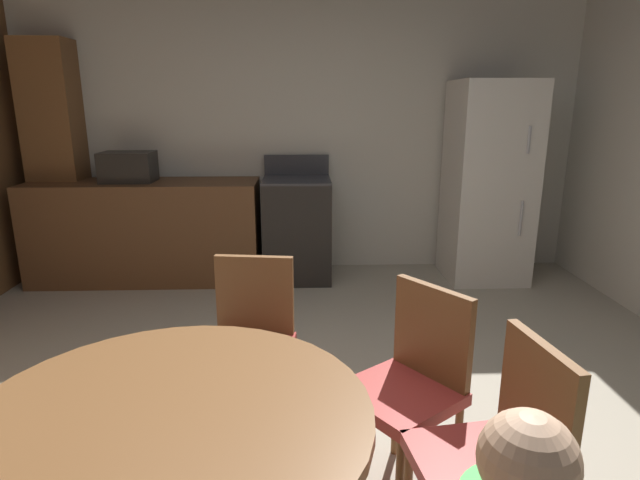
{
  "coord_description": "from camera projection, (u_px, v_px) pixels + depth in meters",
  "views": [
    {
      "loc": [
        -0.01,
        -1.94,
        1.59
      ],
      "look_at": [
        0.08,
        0.67,
        0.88
      ],
      "focal_mm": 29.09,
      "sensor_mm": 36.0,
      "label": 1
    }
  ],
  "objects": [
    {
      "name": "refrigerator",
      "position": [
        488.0,
        183.0,
        4.61
      ],
      "size": [
        0.68,
        0.68,
        1.76
      ],
      "color": "silver",
      "rests_on": "ground"
    },
    {
      "name": "chair_east",
      "position": [
        499.0,
        452.0,
        1.66
      ],
      "size": [
        0.45,
        0.45,
        0.87
      ],
      "rotation": [
        0.0,
        0.0,
        3.28
      ],
      "color": "brown",
      "rests_on": "ground"
    },
    {
      "name": "chair_north",
      "position": [
        251.0,
        337.0,
        2.46
      ],
      "size": [
        0.45,
        0.45,
        0.87
      ],
      "rotation": [
        0.0,
        0.0,
        4.59
      ],
      "color": "brown",
      "rests_on": "ground"
    },
    {
      "name": "kitchen_counter",
      "position": [
        147.0,
        231.0,
        4.66
      ],
      "size": [
        2.01,
        0.6,
        0.9
      ],
      "primitive_type": "cube",
      "color": "brown",
      "rests_on": "ground"
    },
    {
      "name": "chair_northeast",
      "position": [
        411.0,
        378.0,
        2.1
      ],
      "size": [
        0.56,
        0.56,
        0.87
      ],
      "rotation": [
        0.0,
        0.0,
        3.78
      ],
      "color": "brown",
      "rests_on": "ground"
    },
    {
      "name": "ground_plane",
      "position": [
        306.0,
        473.0,
        2.29
      ],
      "size": [
        14.0,
        14.0,
        0.0
      ],
      "primitive_type": "plane",
      "color": "#A89E89"
    },
    {
      "name": "wall_back",
      "position": [
        302.0,
        127.0,
        4.86
      ],
      "size": [
        5.42,
        0.12,
        2.7
      ],
      "primitive_type": "cube",
      "color": "beige",
      "rests_on": "ground"
    },
    {
      "name": "dining_table",
      "position": [
        172.0,
        463.0,
        1.46
      ],
      "size": [
        1.14,
        1.14,
        0.76
      ],
      "color": "brown",
      "rests_on": "ground"
    },
    {
      "name": "microwave",
      "position": [
        128.0,
        167.0,
        4.51
      ],
      "size": [
        0.44,
        0.32,
        0.26
      ],
      "primitive_type": "cube",
      "color": "black",
      "rests_on": "kitchen_counter"
    },
    {
      "name": "pantry_column",
      "position": [
        58.0,
        163.0,
        4.65
      ],
      "size": [
        0.44,
        0.36,
        2.1
      ],
      "primitive_type": "cube",
      "color": "brown",
      "rests_on": "ground"
    },
    {
      "name": "oven_range",
      "position": [
        297.0,
        228.0,
        4.71
      ],
      "size": [
        0.6,
        0.6,
        1.1
      ],
      "color": "black",
      "rests_on": "ground"
    }
  ]
}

